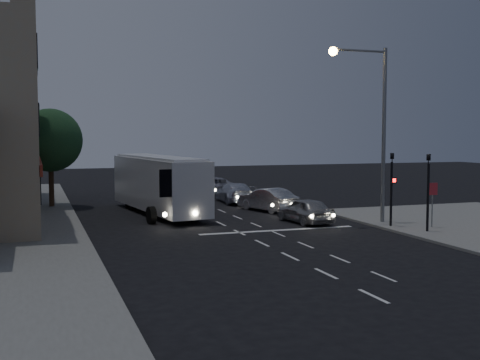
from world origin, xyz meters
name	(u,v)px	position (x,y,z in m)	size (l,w,h in m)	color
ground	(254,239)	(0.00, 0.00, 0.00)	(120.00, 120.00, 0.00)	black
road_markings	(255,227)	(1.29, 3.31, 0.00)	(8.00, 30.55, 0.01)	silver
tour_bus	(158,183)	(-2.32, 10.00, 1.84)	(3.74, 11.35, 3.41)	silver
car_suv	(305,210)	(4.30, 3.80, 0.68)	(1.60, 3.97, 1.35)	#A3A3A3
car_sedan_a	(267,200)	(4.22, 9.03, 0.71)	(1.50, 4.31, 1.42)	silver
car_sedan_b	(234,193)	(3.76, 14.00, 0.68)	(1.91, 4.71, 1.37)	silver
car_sedan_c	(213,186)	(3.74, 19.13, 0.71)	(2.35, 5.10, 1.42)	#A2A1AB
traffic_signal_main	(392,180)	(7.60, 0.78, 2.42)	(0.25, 0.35, 4.10)	black
traffic_signal_side	(428,183)	(8.30, -1.20, 2.42)	(0.18, 0.15, 4.10)	black
regulatory_sign	(433,197)	(9.30, -0.24, 1.60)	(0.45, 0.12, 2.20)	slate
streetlight	(373,114)	(7.34, 2.20, 5.73)	(3.32, 0.44, 9.00)	slate
street_tree	(50,137)	(-8.21, 15.02, 4.50)	(4.00, 4.00, 6.20)	black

